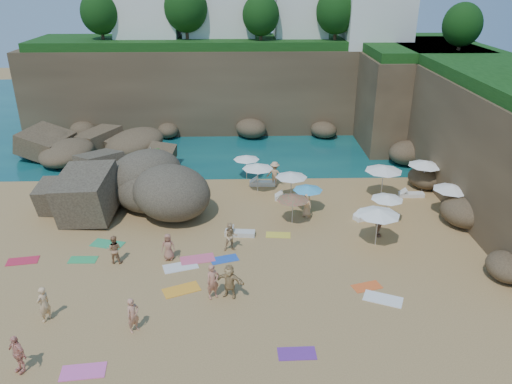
{
  "coord_description": "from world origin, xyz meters",
  "views": [
    {
      "loc": [
        1.21,
        -25.68,
        14.7
      ],
      "look_at": [
        2.0,
        3.0,
        2.0
      ],
      "focal_mm": 35.0,
      "sensor_mm": 36.0,
      "label": 1
    }
  ],
  "objects_px": {
    "rock_outcrop": "(130,204)",
    "person_stand_3": "(379,224)",
    "parasol_2": "(384,168)",
    "lounger_0": "(289,197)",
    "person_stand_2": "(275,174)",
    "person_stand_1": "(114,249)",
    "parasol_0": "(258,166)",
    "person_stand_6": "(44,304)",
    "person_stand_5": "(94,195)",
    "person_stand_0": "(133,315)",
    "flag_pole": "(153,164)",
    "person_stand_4": "(307,205)",
    "parasol_1": "(246,158)"
  },
  "relations": [
    {
      "from": "person_stand_5",
      "to": "parasol_0",
      "type": "bearing_deg",
      "value": 16.41
    },
    {
      "from": "parasol_1",
      "to": "parasol_2",
      "type": "relative_size",
      "value": 0.77
    },
    {
      "from": "person_stand_0",
      "to": "person_stand_4",
      "type": "xyz_separation_m",
      "value": [
        9.02,
        11.14,
        -0.03
      ]
    },
    {
      "from": "lounger_0",
      "to": "person_stand_5",
      "type": "distance_m",
      "value": 13.38
    },
    {
      "from": "rock_outcrop",
      "to": "person_stand_0",
      "type": "relative_size",
      "value": 5.42
    },
    {
      "from": "flag_pole",
      "to": "person_stand_5",
      "type": "distance_m",
      "value": 4.62
    },
    {
      "from": "rock_outcrop",
      "to": "parasol_1",
      "type": "relative_size",
      "value": 4.58
    },
    {
      "from": "lounger_0",
      "to": "person_stand_6",
      "type": "bearing_deg",
      "value": -132.36
    },
    {
      "from": "rock_outcrop",
      "to": "flag_pole",
      "type": "xyz_separation_m",
      "value": [
        1.49,
        2.02,
        2.17
      ]
    },
    {
      "from": "parasol_1",
      "to": "person_stand_3",
      "type": "bearing_deg",
      "value": -50.15
    },
    {
      "from": "lounger_0",
      "to": "person_stand_5",
      "type": "xyz_separation_m",
      "value": [
        -13.34,
        -0.73,
        0.65
      ]
    },
    {
      "from": "person_stand_0",
      "to": "person_stand_2",
      "type": "distance_m",
      "value": 17.87
    },
    {
      "from": "rock_outcrop",
      "to": "lounger_0",
      "type": "height_order",
      "value": "rock_outcrop"
    },
    {
      "from": "rock_outcrop",
      "to": "person_stand_3",
      "type": "bearing_deg",
      "value": -17.38
    },
    {
      "from": "rock_outcrop",
      "to": "person_stand_6",
      "type": "height_order",
      "value": "rock_outcrop"
    },
    {
      "from": "rock_outcrop",
      "to": "person_stand_4",
      "type": "relative_size",
      "value": 5.65
    },
    {
      "from": "parasol_0",
      "to": "person_stand_1",
      "type": "bearing_deg",
      "value": -130.5
    },
    {
      "from": "parasol_1",
      "to": "parasol_2",
      "type": "xyz_separation_m",
      "value": [
        9.47,
        -3.89,
        0.52
      ]
    },
    {
      "from": "parasol_0",
      "to": "person_stand_0",
      "type": "height_order",
      "value": "parasol_0"
    },
    {
      "from": "parasol_0",
      "to": "parasol_1",
      "type": "relative_size",
      "value": 1.12
    },
    {
      "from": "parasol_2",
      "to": "lounger_0",
      "type": "bearing_deg",
      "value": -179.54
    },
    {
      "from": "parasol_2",
      "to": "flag_pole",
      "type": "bearing_deg",
      "value": 174.7
    },
    {
      "from": "person_stand_0",
      "to": "person_stand_4",
      "type": "height_order",
      "value": "person_stand_0"
    },
    {
      "from": "person_stand_1",
      "to": "person_stand_3",
      "type": "bearing_deg",
      "value": -166.88
    },
    {
      "from": "rock_outcrop",
      "to": "person_stand_2",
      "type": "distance_m",
      "value": 10.69
    },
    {
      "from": "person_stand_5",
      "to": "person_stand_0",
      "type": "bearing_deg",
      "value": -63.0
    },
    {
      "from": "person_stand_4",
      "to": "person_stand_5",
      "type": "height_order",
      "value": "person_stand_4"
    },
    {
      "from": "rock_outcrop",
      "to": "person_stand_2",
      "type": "relative_size",
      "value": 4.81
    },
    {
      "from": "lounger_0",
      "to": "person_stand_4",
      "type": "xyz_separation_m",
      "value": [
        0.92,
        -2.7,
        0.66
      ]
    },
    {
      "from": "flag_pole",
      "to": "person_stand_0",
      "type": "distance_m",
      "value": 15.51
    },
    {
      "from": "person_stand_4",
      "to": "person_stand_6",
      "type": "relative_size",
      "value": 0.91
    },
    {
      "from": "person_stand_2",
      "to": "parasol_2",
      "type": "bearing_deg",
      "value": 176.72
    },
    {
      "from": "person_stand_0",
      "to": "person_stand_4",
      "type": "relative_size",
      "value": 1.04
    },
    {
      "from": "parasol_0",
      "to": "parasol_2",
      "type": "xyz_separation_m",
      "value": [
        8.69,
        -1.44,
        0.32
      ]
    },
    {
      "from": "person_stand_2",
      "to": "person_stand_1",
      "type": "bearing_deg",
      "value": 63.04
    },
    {
      "from": "lounger_0",
      "to": "person_stand_0",
      "type": "bearing_deg",
      "value": -119.24
    },
    {
      "from": "rock_outcrop",
      "to": "person_stand_1",
      "type": "bearing_deg",
      "value": -84.02
    },
    {
      "from": "person_stand_2",
      "to": "person_stand_4",
      "type": "bearing_deg",
      "value": 123.67
    },
    {
      "from": "person_stand_5",
      "to": "rock_outcrop",
      "type": "bearing_deg",
      "value": 11.64
    },
    {
      "from": "person_stand_0",
      "to": "person_stand_1",
      "type": "height_order",
      "value": "person_stand_0"
    },
    {
      "from": "person_stand_5",
      "to": "person_stand_6",
      "type": "distance_m",
      "value": 12.29
    },
    {
      "from": "parasol_1",
      "to": "person_stand_6",
      "type": "relative_size",
      "value": 1.12
    },
    {
      "from": "parasol_0",
      "to": "person_stand_3",
      "type": "distance_m",
      "value": 10.0
    },
    {
      "from": "parasol_0",
      "to": "person_stand_6",
      "type": "xyz_separation_m",
      "value": [
        -10.17,
        -14.47,
        -1.05
      ]
    },
    {
      "from": "parasol_1",
      "to": "person_stand_3",
      "type": "relative_size",
      "value": 1.2
    },
    {
      "from": "parasol_0",
      "to": "person_stand_4",
      "type": "bearing_deg",
      "value": -53.9
    },
    {
      "from": "person_stand_0",
      "to": "parasol_0",
      "type": "bearing_deg",
      "value": 20.49
    },
    {
      "from": "flag_pole",
      "to": "parasol_2",
      "type": "height_order",
      "value": "flag_pole"
    },
    {
      "from": "parasol_0",
      "to": "person_stand_0",
      "type": "distance_m",
      "value": 16.49
    },
    {
      "from": "person_stand_6",
      "to": "person_stand_2",
      "type": "bearing_deg",
      "value": 172.0
    }
  ]
}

